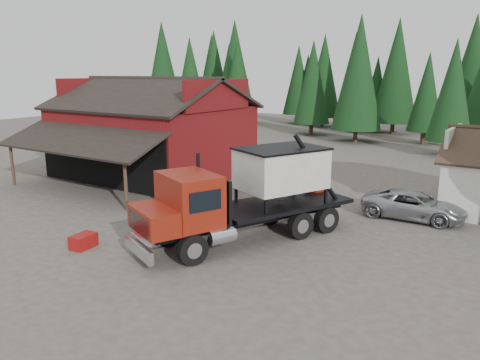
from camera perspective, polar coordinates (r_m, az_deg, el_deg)
The scene contains 9 objects.
ground at distance 21.54m, azimuth -7.33°, elevation -7.39°, with size 120.00×120.00×0.00m, color #4B443B.
red_barn at distance 35.26m, azimuth -10.66°, elevation 5.03°, with size 12.80×13.63×7.18m.
conifer_backdrop at distance 59.23m, azimuth 20.12°, elevation 5.02°, with size 76.00×16.00×16.00m, color black, non-canonical shape.
near_pine_a at distance 55.80m, azimuth -6.08°, elevation 11.88°, with size 4.40×4.40×11.40m.
near_pine_b at distance 45.85m, azimuth 24.51°, elevation 9.93°, with size 3.96×3.96×10.40m.
near_pine_d at distance 52.18m, azimuth 14.29°, elevation 12.59°, with size 5.28×5.28×13.40m.
feed_truck at distance 20.95m, azimuth 1.09°, elevation -1.52°, with size 6.84×10.72×4.74m.
silver_car at distance 25.96m, azimuth 20.41°, elevation -2.90°, with size 2.38×5.16×1.43m, color #A3A5AB.
equip_box at distance 21.62m, azimuth -18.54°, elevation -7.07°, with size 0.70×1.10×0.60m, color maroon.
Camera 1 is at (13.25, -15.24, 7.50)m, focal length 35.00 mm.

